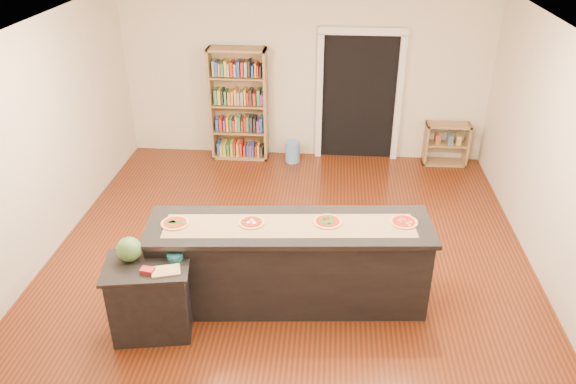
# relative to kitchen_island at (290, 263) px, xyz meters

# --- Properties ---
(room) EXTENTS (6.00, 7.00, 2.80)m
(room) POSITION_rel_kitchen_island_xyz_m (-0.08, 0.51, 0.90)
(room) COLOR beige
(room) RESTS_ON ground
(doorway) EXTENTS (1.40, 0.09, 2.21)m
(doorway) POSITION_rel_kitchen_island_xyz_m (0.82, 3.97, 0.70)
(doorway) COLOR black
(doorway) RESTS_ON room
(kitchen_island) EXTENTS (3.01, 0.81, 0.99)m
(kitchen_island) POSITION_rel_kitchen_island_xyz_m (0.00, 0.00, 0.00)
(kitchen_island) COLOR black
(kitchen_island) RESTS_ON ground
(side_counter) EXTENTS (0.84, 0.62, 0.83)m
(side_counter) POSITION_rel_kitchen_island_xyz_m (-1.37, -0.60, -0.08)
(side_counter) COLOR black
(side_counter) RESTS_ON ground
(bookshelf) EXTENTS (0.94, 0.33, 1.88)m
(bookshelf) POSITION_rel_kitchen_island_xyz_m (-1.16, 3.79, 0.44)
(bookshelf) COLOR #9B7A4B
(bookshelf) RESTS_ON ground
(low_shelf) EXTENTS (0.71, 0.31, 0.71)m
(low_shelf) POSITION_rel_kitchen_island_xyz_m (2.31, 3.80, -0.14)
(low_shelf) COLOR #9B7A4B
(low_shelf) RESTS_ON ground
(waste_bin) EXTENTS (0.25, 0.25, 0.36)m
(waste_bin) POSITION_rel_kitchen_island_xyz_m (-0.25, 3.67, -0.32)
(waste_bin) COLOR #5F91D5
(waste_bin) RESTS_ON ground
(kraft_paper) EXTENTS (2.64, 0.70, 0.00)m
(kraft_paper) POSITION_rel_kitchen_island_xyz_m (0.00, -0.02, 0.49)
(kraft_paper) COLOR #8D6B49
(kraft_paper) RESTS_ON kitchen_island
(watermelon) EXTENTS (0.25, 0.25, 0.25)m
(watermelon) POSITION_rel_kitchen_island_xyz_m (-1.55, -0.53, 0.46)
(watermelon) COLOR #144214
(watermelon) RESTS_ON side_counter
(cutting_board) EXTENTS (0.31, 0.25, 0.02)m
(cutting_board) POSITION_rel_kitchen_island_xyz_m (-1.14, -0.70, 0.34)
(cutting_board) COLOR tan
(cutting_board) RESTS_ON side_counter
(package_red) EXTENTS (0.14, 0.11, 0.05)m
(package_red) POSITION_rel_kitchen_island_xyz_m (-1.31, -0.73, 0.36)
(package_red) COLOR maroon
(package_red) RESTS_ON side_counter
(package_teal) EXTENTS (0.16, 0.16, 0.06)m
(package_teal) POSITION_rel_kitchen_island_xyz_m (-1.11, -0.48, 0.36)
(package_teal) COLOR #195966
(package_teal) RESTS_ON side_counter
(pizza_a) EXTENTS (0.30, 0.30, 0.02)m
(pizza_a) POSITION_rel_kitchen_island_xyz_m (-1.20, -0.09, 0.51)
(pizza_a) COLOR tan
(pizza_a) RESTS_ON kitchen_island
(pizza_b) EXTENTS (0.30, 0.30, 0.02)m
(pizza_b) POSITION_rel_kitchen_island_xyz_m (-0.40, -0.01, 0.51)
(pizza_b) COLOR tan
(pizza_b) RESTS_ON kitchen_island
(pizza_c) EXTENTS (0.30, 0.30, 0.02)m
(pizza_c) POSITION_rel_kitchen_island_xyz_m (0.40, 0.08, 0.51)
(pizza_c) COLOR tan
(pizza_c) RESTS_ON kitchen_island
(pizza_d) EXTENTS (0.30, 0.30, 0.02)m
(pizza_d) POSITION_rel_kitchen_island_xyz_m (1.19, 0.14, 0.51)
(pizza_d) COLOR tan
(pizza_d) RESTS_ON kitchen_island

